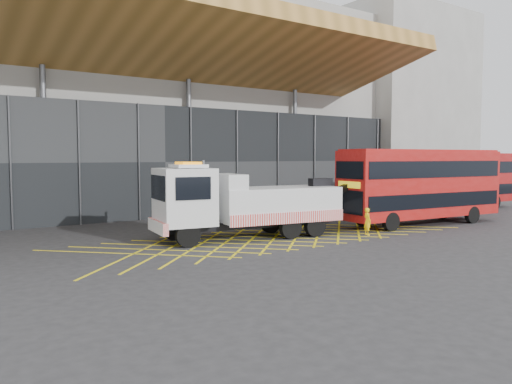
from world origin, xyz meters
TOP-DOWN VIEW (x-y plane):
  - ground_plane at (0.00, 0.00)m, footprint 120.00×120.00m
  - road_markings at (3.20, 0.00)m, footprint 23.16×7.16m
  - construction_building at (1.92, 18.40)m, footprint 55.00×23.97m
  - east_building at (32.00, 16.00)m, footprint 15.00×12.00m
  - recovery_truck at (1.61, 0.67)m, footprint 12.10×4.40m
  - bus_towed at (14.08, -1.23)m, footprint 12.09×3.96m
  - bus_second at (24.67, 2.94)m, footprint 11.62×3.31m
  - worker at (7.95, -2.30)m, footprint 0.52×0.65m

SIDE VIEW (x-z plane):
  - ground_plane at x=0.00m, z-range 0.00..0.00m
  - road_markings at x=3.20m, z-range 0.00..0.01m
  - worker at x=7.95m, z-range 0.00..1.53m
  - recovery_truck at x=1.61m, z-range -0.16..4.03m
  - bus_second at x=24.67m, z-range 0.26..4.93m
  - bus_towed at x=14.08m, z-range 0.27..5.10m
  - construction_building at x=1.92m, z-range -0.02..17.98m
  - east_building at x=32.00m, z-range 0.00..20.00m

